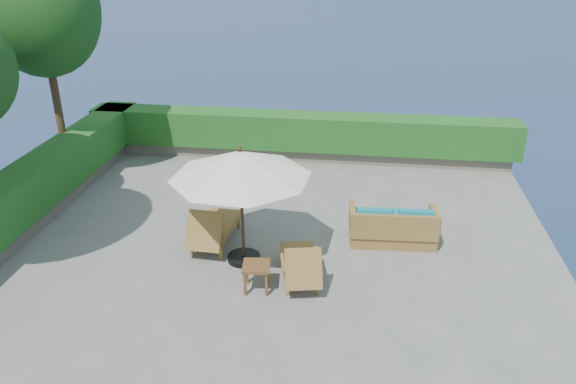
# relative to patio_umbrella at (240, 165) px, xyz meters

# --- Properties ---
(ground) EXTENTS (12.00, 12.00, 0.00)m
(ground) POSITION_rel_patio_umbrella_xyz_m (0.47, 0.25, -2.09)
(ground) COLOR gray
(ground) RESTS_ON ground
(foundation) EXTENTS (12.00, 12.00, 3.00)m
(foundation) POSITION_rel_patio_umbrella_xyz_m (0.47, 0.25, -3.64)
(foundation) COLOR #534D42
(foundation) RESTS_ON ocean
(ocean) EXTENTS (600.00, 600.00, 0.00)m
(ocean) POSITION_rel_patio_umbrella_xyz_m (0.47, 0.25, -5.09)
(ocean) COLOR #182A4D
(ocean) RESTS_ON ground
(planter_wall_far) EXTENTS (12.00, 0.60, 0.36)m
(planter_wall_far) POSITION_rel_patio_umbrella_xyz_m (0.47, 5.85, -1.91)
(planter_wall_far) COLOR #696254
(planter_wall_far) RESTS_ON ground
(planter_wall_left) EXTENTS (0.60, 12.00, 0.36)m
(planter_wall_left) POSITION_rel_patio_umbrella_xyz_m (-5.13, 0.25, -1.91)
(planter_wall_left) COLOR #696254
(planter_wall_left) RESTS_ON ground
(hedge_far) EXTENTS (12.40, 0.90, 1.00)m
(hedge_far) POSITION_rel_patio_umbrella_xyz_m (0.47, 5.85, -1.24)
(hedge_far) COLOR #144716
(hedge_far) RESTS_ON planter_wall_far
(hedge_left) EXTENTS (0.90, 12.40, 1.00)m
(hedge_left) POSITION_rel_patio_umbrella_xyz_m (-5.13, 0.25, -1.24)
(hedge_left) COLOR #144716
(hedge_left) RESTS_ON planter_wall_left
(tree_far) EXTENTS (2.80, 2.80, 6.03)m
(tree_far) POSITION_rel_patio_umbrella_xyz_m (-5.53, 3.45, 2.32)
(tree_far) COLOR #49341C
(tree_far) RESTS_ON ground
(patio_umbrella) EXTENTS (3.48, 3.48, 2.47)m
(patio_umbrella) POSITION_rel_patio_umbrella_xyz_m (0.00, 0.00, 0.00)
(patio_umbrella) COLOR black
(patio_umbrella) RESTS_ON ground
(lounge_left) EXTENTS (0.88, 1.83, 1.03)m
(lounge_left) POSITION_rel_patio_umbrella_xyz_m (-0.75, 0.51, -1.66)
(lounge_left) COLOR olive
(lounge_left) RESTS_ON ground
(lounge_right) EXTENTS (0.99, 1.74, 0.94)m
(lounge_right) POSITION_rel_patio_umbrella_xyz_m (1.23, -0.59, -1.69)
(lounge_right) COLOR olive
(lounge_right) RESTS_ON ground
(side_table) EXTENTS (0.55, 0.55, 0.54)m
(side_table) POSITION_rel_patio_umbrella_xyz_m (0.45, -0.98, -1.65)
(side_table) COLOR brown
(side_table) RESTS_ON ground
(wicker_loveseat) EXTENTS (1.90, 1.04, 0.91)m
(wicker_loveseat) POSITION_rel_patio_umbrella_xyz_m (3.02, 1.16, -1.74)
(wicker_loveseat) COLOR olive
(wicker_loveseat) RESTS_ON ground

